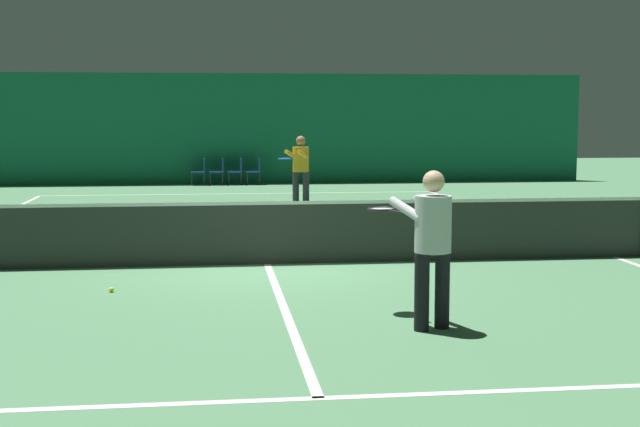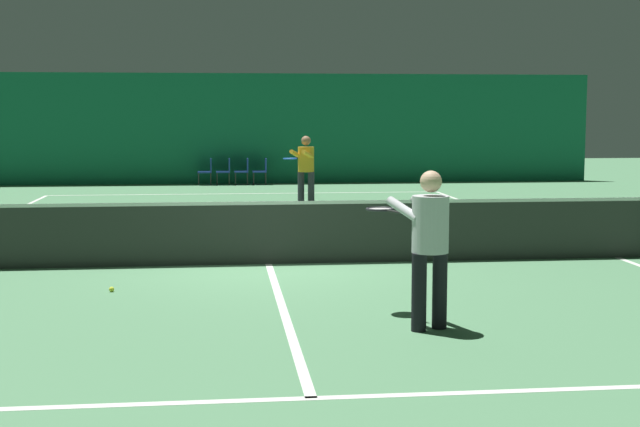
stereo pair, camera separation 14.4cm
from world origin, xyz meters
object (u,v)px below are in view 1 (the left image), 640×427
(courtside_chair_3, at_px, (255,169))
(tennis_ball, at_px, (111,290))
(player_near, at_px, (430,237))
(courtside_chair_1, at_px, (219,170))
(courtside_chair_2, at_px, (237,170))
(tennis_net, at_px, (267,231))
(courtside_chair_0, at_px, (200,170))
(player_far, at_px, (300,165))

(courtside_chair_3, relative_size, tennis_ball, 12.73)
(player_near, height_order, courtside_chair_1, player_near)
(courtside_chair_2, relative_size, tennis_ball, 12.73)
(courtside_chair_3, xyz_separation_m, tennis_ball, (-2.69, -16.98, -0.45))
(tennis_net, distance_m, courtside_chair_3, 15.11)
(courtside_chair_0, bearing_deg, courtside_chair_1, 90.00)
(tennis_net, bearing_deg, courtside_chair_3, 87.74)
(player_far, relative_size, courtside_chair_0, 2.04)
(courtside_chair_0, relative_size, courtside_chair_2, 1.00)
(courtside_chair_3, bearing_deg, player_far, 6.34)
(player_near, height_order, courtside_chair_3, player_near)
(tennis_net, height_order, courtside_chair_3, tennis_net)
(courtside_chair_0, bearing_deg, player_near, 7.61)
(player_near, distance_m, courtside_chair_1, 19.44)
(player_near, distance_m, courtside_chair_2, 19.39)
(courtside_chair_1, height_order, courtside_chair_2, same)
(player_near, relative_size, player_far, 0.98)
(player_far, height_order, courtside_chair_0, player_far)
(tennis_net, xyz_separation_m, player_near, (1.44, -4.23, 0.46))
(courtside_chair_1, bearing_deg, tennis_net, 2.13)
(tennis_net, bearing_deg, courtside_chair_1, 92.13)
(player_far, bearing_deg, tennis_ball, 8.57)
(player_near, xyz_separation_m, courtside_chair_0, (-2.58, 19.33, -0.49))
(courtside_chair_3, bearing_deg, courtside_chair_1, -90.00)
(courtside_chair_0, height_order, courtside_chair_3, same)
(tennis_net, distance_m, courtside_chair_2, 15.10)
(tennis_net, bearing_deg, courtside_chair_2, 89.94)
(courtside_chair_3, bearing_deg, tennis_ball, -9.02)
(courtside_chair_1, bearing_deg, player_far, 15.74)
(courtside_chair_0, relative_size, tennis_ball, 12.73)
(player_far, height_order, courtside_chair_3, player_far)
(player_far, relative_size, courtside_chair_1, 2.04)
(player_near, xyz_separation_m, courtside_chair_2, (-1.43, 19.33, -0.49))
(player_far, bearing_deg, courtside_chair_2, -141.67)
(courtside_chair_0, height_order, tennis_ball, courtside_chair_0)
(tennis_net, relative_size, player_near, 7.17)
(player_near, xyz_separation_m, courtside_chair_1, (-2.00, 19.33, -0.49))
(player_near, distance_m, tennis_ball, 4.36)
(player_far, relative_size, tennis_ball, 25.98)
(courtside_chair_2, bearing_deg, player_near, 4.22)
(player_near, distance_m, courtside_chair_3, 19.36)
(tennis_net, bearing_deg, courtside_chair_0, 94.32)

